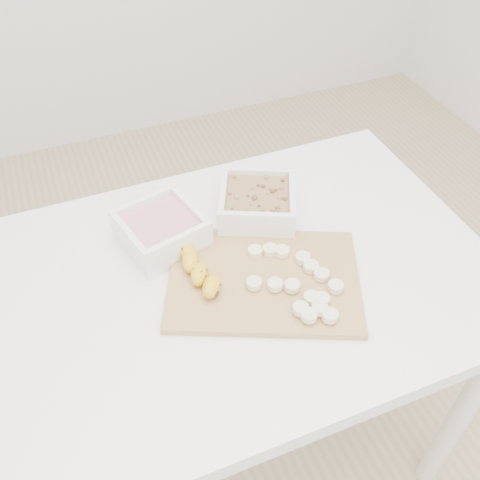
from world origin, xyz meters
name	(u,v)px	position (x,y,z in m)	size (l,w,h in m)	color
ground	(244,439)	(0.00, 0.00, 0.00)	(3.50, 3.50, 0.00)	#C6AD89
table	(245,301)	(0.00, 0.00, 0.65)	(1.00, 0.70, 0.75)	white
bowl_yogurt	(161,230)	(-0.13, 0.14, 0.79)	(0.19, 0.19, 0.07)	white
bowl_granola	(257,203)	(0.08, 0.14, 0.79)	(0.21, 0.21, 0.08)	white
cutting_board	(264,279)	(0.02, -0.04, 0.76)	(0.37, 0.26, 0.01)	tan
banana	(198,262)	(-0.09, 0.03, 0.78)	(0.05, 0.19, 0.03)	gold
banana_slices	(299,283)	(0.07, -0.09, 0.77)	(0.17, 0.23, 0.02)	beige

